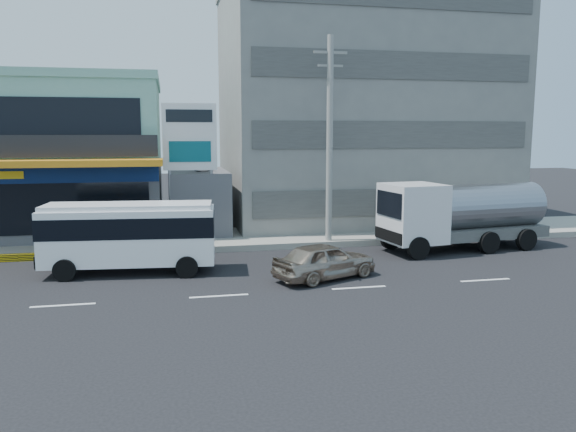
# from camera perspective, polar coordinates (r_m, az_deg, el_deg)

# --- Properties ---
(ground) EXTENTS (120.00, 120.00, 0.00)m
(ground) POSITION_cam_1_polar(r_m,az_deg,el_deg) (19.38, -7.02, -8.08)
(ground) COLOR black
(ground) RESTS_ON ground
(sidewalk) EXTENTS (70.00, 5.00, 0.30)m
(sidewalk) POSITION_cam_1_polar(r_m,az_deg,el_deg) (29.27, 1.11, -2.08)
(sidewalk) COLOR gray
(sidewalk) RESTS_ON ground
(shop_building) EXTENTS (12.40, 11.70, 8.00)m
(shop_building) POSITION_cam_1_polar(r_m,az_deg,el_deg) (33.13, -23.34, 5.17)
(shop_building) COLOR #4E4E53
(shop_building) RESTS_ON ground
(concrete_building) EXTENTS (16.00, 12.00, 14.00)m
(concrete_building) POSITION_cam_1_polar(r_m,az_deg,el_deg) (35.49, 7.10, 10.81)
(concrete_building) COLOR gray
(concrete_building) RESTS_ON ground
(gap_structure) EXTENTS (3.00, 6.00, 3.50)m
(gap_structure) POSITION_cam_1_polar(r_m,az_deg,el_deg) (30.79, -9.06, 1.36)
(gap_structure) COLOR #4E4E53
(gap_structure) RESTS_ON ground
(satellite_dish) EXTENTS (1.50, 1.50, 0.15)m
(satellite_dish) POSITION_cam_1_polar(r_m,az_deg,el_deg) (29.62, -9.04, 4.63)
(satellite_dish) COLOR slate
(satellite_dish) RESTS_ON gap_structure
(billboard) EXTENTS (2.60, 0.18, 6.90)m
(billboard) POSITION_cam_1_polar(r_m,az_deg,el_deg) (27.75, -9.94, 7.15)
(billboard) COLOR gray
(billboard) RESTS_ON ground
(utility_pole_near) EXTENTS (1.60, 0.30, 10.00)m
(utility_pole_near) POSITION_cam_1_polar(r_m,az_deg,el_deg) (27.00, 4.25, 7.69)
(utility_pole_near) COLOR #999993
(utility_pole_near) RESTS_ON ground
(minibus) EXTENTS (6.78, 2.83, 2.77)m
(minibus) POSITION_cam_1_polar(r_m,az_deg,el_deg) (22.85, -15.80, -1.56)
(minibus) COLOR white
(minibus) RESTS_ON ground
(sedan) EXTENTS (4.44, 3.09, 1.40)m
(sedan) POSITION_cam_1_polar(r_m,az_deg,el_deg) (21.37, 3.76, -4.53)
(sedan) COLOR tan
(sedan) RESTS_ON ground
(tanker_truck) EXTENTS (8.38, 3.54, 3.21)m
(tanker_truck) POSITION_cam_1_polar(r_m,az_deg,el_deg) (27.56, 16.95, 0.21)
(tanker_truck) COLOR silver
(tanker_truck) RESTS_ON ground
(motorcycle_rider) EXTENTS (2.02, 1.26, 2.45)m
(motorcycle_rider) POSITION_cam_1_polar(r_m,az_deg,el_deg) (25.87, -17.28, -2.37)
(motorcycle_rider) COLOR #5B170D
(motorcycle_rider) RESTS_ON ground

